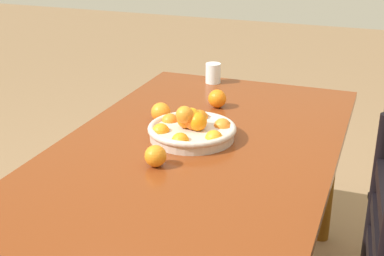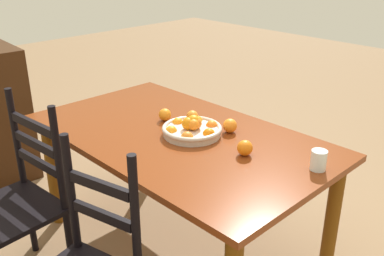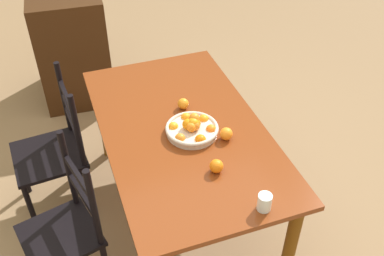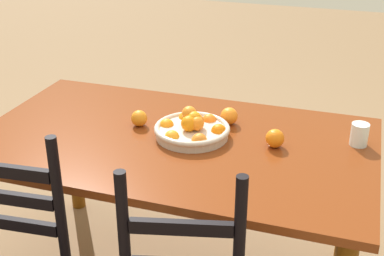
{
  "view_description": "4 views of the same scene",
  "coord_description": "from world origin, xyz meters",
  "px_view_note": "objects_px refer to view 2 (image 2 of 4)",
  "views": [
    {
      "loc": [
        1.61,
        0.59,
        1.5
      ],
      "look_at": [
        -0.07,
        -0.04,
        0.78
      ],
      "focal_mm": 50.75,
      "sensor_mm": 36.0,
      "label": 1
    },
    {
      "loc": [
        -1.58,
        1.43,
        1.68
      ],
      "look_at": [
        -0.07,
        -0.04,
        0.78
      ],
      "focal_mm": 40.84,
      "sensor_mm": 36.0,
      "label": 2
    },
    {
      "loc": [
        -1.97,
        0.64,
        2.44
      ],
      "look_at": [
        -0.07,
        -0.04,
        0.78
      ],
      "focal_mm": 41.49,
      "sensor_mm": 36.0,
      "label": 3
    },
    {
      "loc": [
        -0.69,
        1.84,
        1.72
      ],
      "look_at": [
        -0.07,
        -0.04,
        0.78
      ],
      "focal_mm": 49.43,
      "sensor_mm": 36.0,
      "label": 4
    }
  ],
  "objects_px": {
    "dining_table": "(178,150)",
    "drinking_glass": "(319,160)",
    "orange_loose_2": "(230,126)",
    "orange_loose_1": "(245,148)",
    "orange_loose_0": "(165,115)",
    "chair_by_cabinet": "(17,204)",
    "fruit_bowl": "(192,128)"
  },
  "relations": [
    {
      "from": "dining_table",
      "to": "drinking_glass",
      "type": "bearing_deg",
      "value": -166.27
    },
    {
      "from": "orange_loose_2",
      "to": "drinking_glass",
      "type": "bearing_deg",
      "value": 176.87
    },
    {
      "from": "orange_loose_1",
      "to": "drinking_glass",
      "type": "distance_m",
      "value": 0.34
    },
    {
      "from": "orange_loose_0",
      "to": "orange_loose_1",
      "type": "bearing_deg",
      "value": 178.71
    },
    {
      "from": "orange_loose_1",
      "to": "drinking_glass",
      "type": "relative_size",
      "value": 0.81
    },
    {
      "from": "orange_loose_1",
      "to": "orange_loose_2",
      "type": "xyz_separation_m",
      "value": [
        0.23,
        -0.15,
        0.0
      ]
    },
    {
      "from": "orange_loose_0",
      "to": "orange_loose_1",
      "type": "distance_m",
      "value": 0.6
    },
    {
      "from": "chair_by_cabinet",
      "to": "drinking_glass",
      "type": "xyz_separation_m",
      "value": [
        -1.09,
        -0.94,
        0.31
      ]
    },
    {
      "from": "fruit_bowl",
      "to": "orange_loose_2",
      "type": "bearing_deg",
      "value": -123.83
    },
    {
      "from": "dining_table",
      "to": "fruit_bowl",
      "type": "relative_size",
      "value": 5.17
    },
    {
      "from": "chair_by_cabinet",
      "to": "orange_loose_0",
      "type": "bearing_deg",
      "value": 73.22
    },
    {
      "from": "dining_table",
      "to": "chair_by_cabinet",
      "type": "distance_m",
      "value": 0.86
    },
    {
      "from": "orange_loose_1",
      "to": "drinking_glass",
      "type": "bearing_deg",
      "value": -158.77
    },
    {
      "from": "orange_loose_1",
      "to": "dining_table",
      "type": "bearing_deg",
      "value": 7.54
    },
    {
      "from": "orange_loose_2",
      "to": "chair_by_cabinet",
      "type": "bearing_deg",
      "value": 60.89
    },
    {
      "from": "orange_loose_0",
      "to": "drinking_glass",
      "type": "height_order",
      "value": "drinking_glass"
    },
    {
      "from": "orange_loose_2",
      "to": "drinking_glass",
      "type": "distance_m",
      "value": 0.55
    },
    {
      "from": "chair_by_cabinet",
      "to": "orange_loose_0",
      "type": "height_order",
      "value": "chair_by_cabinet"
    },
    {
      "from": "dining_table",
      "to": "fruit_bowl",
      "type": "bearing_deg",
      "value": -150.65
    },
    {
      "from": "dining_table",
      "to": "orange_loose_0",
      "type": "height_order",
      "value": "orange_loose_0"
    },
    {
      "from": "dining_table",
      "to": "orange_loose_2",
      "type": "xyz_separation_m",
      "value": [
        -0.18,
        -0.21,
        0.14
      ]
    },
    {
      "from": "chair_by_cabinet",
      "to": "orange_loose_2",
      "type": "height_order",
      "value": "chair_by_cabinet"
    },
    {
      "from": "fruit_bowl",
      "to": "orange_loose_1",
      "type": "distance_m",
      "value": 0.34
    },
    {
      "from": "dining_table",
      "to": "chair_by_cabinet",
      "type": "height_order",
      "value": "chair_by_cabinet"
    },
    {
      "from": "dining_table",
      "to": "orange_loose_2",
      "type": "height_order",
      "value": "orange_loose_2"
    },
    {
      "from": "fruit_bowl",
      "to": "drinking_glass",
      "type": "distance_m",
      "value": 0.68
    },
    {
      "from": "dining_table",
      "to": "orange_loose_1",
      "type": "xyz_separation_m",
      "value": [
        -0.41,
        -0.05,
        0.14
      ]
    },
    {
      "from": "orange_loose_0",
      "to": "orange_loose_2",
      "type": "bearing_deg",
      "value": -159.02
    },
    {
      "from": "chair_by_cabinet",
      "to": "orange_loose_0",
      "type": "relative_size",
      "value": 14.1
    },
    {
      "from": "orange_loose_0",
      "to": "fruit_bowl",
      "type": "bearing_deg",
      "value": 173.39
    },
    {
      "from": "fruit_bowl",
      "to": "drinking_glass",
      "type": "height_order",
      "value": "fruit_bowl"
    },
    {
      "from": "drinking_glass",
      "to": "dining_table",
      "type": "bearing_deg",
      "value": 13.73
    }
  ]
}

